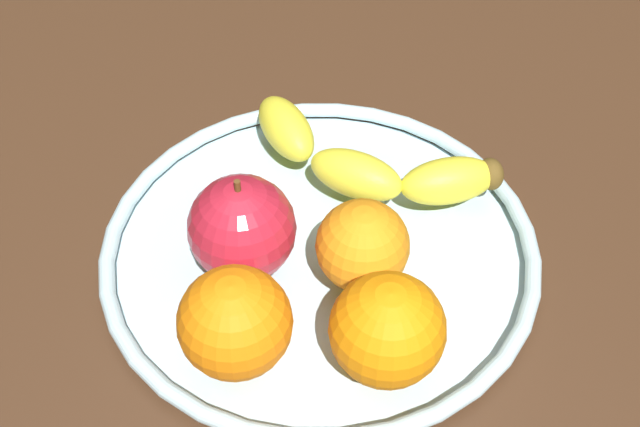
{
  "coord_description": "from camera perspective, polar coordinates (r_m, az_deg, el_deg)",
  "views": [
    {
      "loc": [
        18.93,
        -35.37,
        48.07
      ],
      "look_at": [
        0.0,
        0.0,
        4.8
      ],
      "focal_mm": 46.2,
      "sensor_mm": 36.0,
      "label": 1
    }
  ],
  "objects": [
    {
      "name": "orange_back_left",
      "position": [
        0.52,
        -5.76,
        -7.6
      ],
      "size": [
        7.4,
        7.4,
        7.4
      ],
      "primitive_type": "sphere",
      "color": "orange",
      "rests_on": "fruit_bowl"
    },
    {
      "name": "ground_plane",
      "position": [
        0.64,
        0.0,
        -4.13
      ],
      "size": [
        159.57,
        159.57,
        4.0
      ],
      "primitive_type": "cube",
      "color": "#412919"
    },
    {
      "name": "apple",
      "position": [
        0.57,
        -5.43,
        -1.03
      ],
      "size": [
        7.63,
        7.63,
        8.43
      ],
      "color": "#B31D30",
      "rests_on": "fruit_bowl"
    },
    {
      "name": "banana",
      "position": [
        0.65,
        3.18,
        3.67
      ],
      "size": [
        22.27,
        8.55,
        3.63
      ],
      "rotation": [
        0.0,
        0.0,
        0.04
      ],
      "color": "yellow",
      "rests_on": "fruit_bowl"
    },
    {
      "name": "fruit_bowl",
      "position": [
        0.62,
        0.0,
        -2.44
      ],
      "size": [
        32.85,
        32.85,
        1.8
      ],
      "color": "silver",
      "rests_on": "ground_plane"
    },
    {
      "name": "orange_front_right",
      "position": [
        0.57,
        2.96,
        -2.24
      ],
      "size": [
        6.56,
        6.56,
        6.56
      ],
      "primitive_type": "sphere",
      "color": "orange",
      "rests_on": "fruit_bowl"
    },
    {
      "name": "orange_front_left",
      "position": [
        0.52,
        4.69,
        -8.02
      ],
      "size": [
        7.46,
        7.46,
        7.46
      ],
      "primitive_type": "sphere",
      "color": "orange",
      "rests_on": "fruit_bowl"
    }
  ]
}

